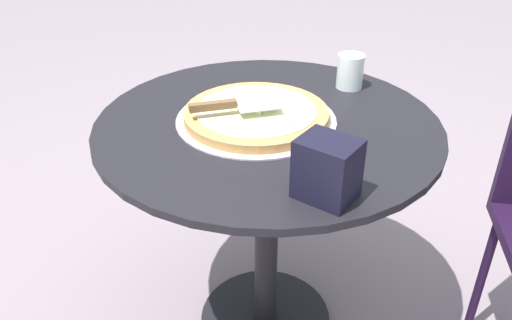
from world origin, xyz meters
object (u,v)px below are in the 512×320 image
patio_table (267,177)px  pizza_server (234,105)px  drinking_cup (350,71)px  pizza_on_tray (256,115)px  napkin_dispenser (327,169)px

patio_table → pizza_server: bearing=-156.8°
patio_table → drinking_cup: drinking_cup is taller
pizza_on_tray → napkin_dispenser: (0.18, -0.29, 0.05)m
pizza_server → napkin_dispenser: 0.35m
patio_table → pizza_on_tray: size_ratio=2.15×
patio_table → pizza_on_tray: pizza_on_tray is taller
drinking_cup → pizza_server: bearing=-134.6°
napkin_dispenser → pizza_on_tray: bearing=148.5°
pizza_server → drinking_cup: drinking_cup is taller
patio_table → pizza_server: (-0.08, -0.03, 0.21)m
pizza_on_tray → napkin_dispenser: bearing=-58.5°
patio_table → pizza_on_tray: bearing=-176.8°
pizza_server → napkin_dispenser: (0.23, -0.26, 0.01)m
patio_table → drinking_cup: 0.37m
pizza_on_tray → drinking_cup: bearing=47.5°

